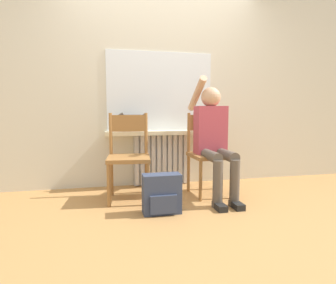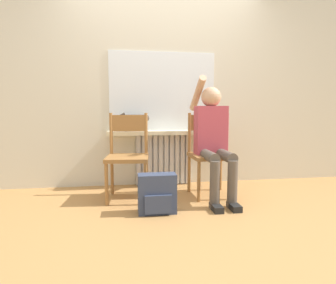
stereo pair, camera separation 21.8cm
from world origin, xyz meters
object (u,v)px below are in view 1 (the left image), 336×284
object	(u,v)px
backpack	(162,194)
person	(214,135)
chair_left	(129,155)
cat	(133,120)
chair_right	(209,152)

from	to	relation	value
backpack	person	bearing A→B (deg)	30.38
chair_left	cat	distance (m)	0.56
backpack	chair_right	bearing A→B (deg)	37.65
chair_left	chair_right	size ratio (longest dim) A/B	1.00
chair_right	person	size ratio (longest dim) A/B	0.70
person	backpack	size ratio (longest dim) A/B	3.61
chair_left	cat	world-z (taller)	cat
person	cat	size ratio (longest dim) A/B	2.89
chair_right	backpack	distance (m)	0.88
person	cat	xyz separation A→B (m)	(-0.83, 0.54, 0.16)
chair_left	backpack	world-z (taller)	chair_left
chair_right	person	distance (m)	0.24
chair_right	cat	world-z (taller)	cat
person	cat	world-z (taller)	person
chair_right	cat	size ratio (longest dim) A/B	2.02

